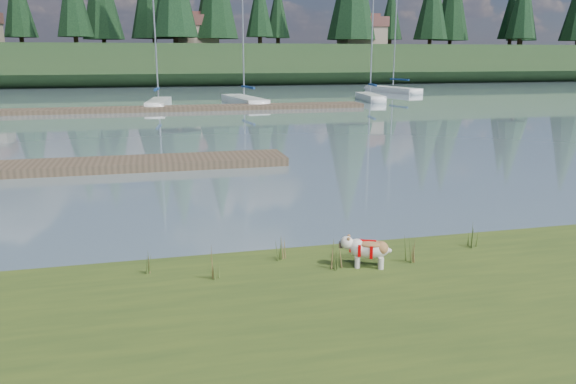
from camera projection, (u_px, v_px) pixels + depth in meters
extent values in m
plane|color=gray|center=(161.00, 111.00, 40.02)|extent=(200.00, 200.00, 0.00)
cube|color=#1C3118|center=(153.00, 65.00, 80.00)|extent=(200.00, 20.00, 5.00)
cylinder|color=silver|center=(357.00, 262.00, 9.58)|extent=(0.10, 0.10, 0.20)
cylinder|color=silver|center=(357.00, 258.00, 9.78)|extent=(0.10, 0.10, 0.20)
cylinder|color=silver|center=(381.00, 263.00, 9.53)|extent=(0.10, 0.10, 0.20)
cylinder|color=silver|center=(381.00, 259.00, 9.72)|extent=(0.10, 0.10, 0.20)
ellipsoid|color=silver|center=(370.00, 249.00, 9.60)|extent=(0.73, 0.55, 0.31)
ellipsoid|color=#9C683A|center=(370.00, 244.00, 9.58)|extent=(0.54, 0.46, 0.11)
ellipsoid|color=silver|center=(347.00, 243.00, 9.63)|extent=(0.30, 0.31, 0.23)
cube|color=black|center=(341.00, 245.00, 9.65)|extent=(0.11, 0.13, 0.09)
cube|color=#4C3D2C|center=(56.00, 167.00, 19.25)|extent=(16.00, 2.00, 0.30)
cube|color=#4C3D2C|center=(189.00, 108.00, 40.45)|extent=(26.00, 2.20, 0.30)
cube|color=white|center=(159.00, 104.00, 42.85)|extent=(2.16, 6.25, 0.70)
ellipsoid|color=white|center=(163.00, 101.00, 45.81)|extent=(1.54, 1.83, 0.70)
cylinder|color=silver|center=(155.00, 31.00, 41.57)|extent=(0.12, 0.12, 9.63)
cube|color=navy|center=(157.00, 89.00, 41.77)|extent=(0.51, 2.44, 0.20)
cube|color=white|center=(244.00, 101.00, 45.57)|extent=(2.81, 7.76, 0.70)
ellipsoid|color=white|center=(231.00, 98.00, 48.98)|extent=(1.94, 2.29, 0.70)
cylinder|color=silver|center=(243.00, 19.00, 44.04)|extent=(0.12, 0.12, 11.66)
cube|color=navy|center=(248.00, 87.00, 44.36)|extent=(0.64, 3.01, 0.20)
cube|color=white|center=(370.00, 98.00, 48.83)|extent=(2.05, 5.90, 0.70)
ellipsoid|color=white|center=(362.00, 96.00, 51.62)|extent=(1.45, 1.72, 0.70)
cylinder|color=silver|center=(372.00, 38.00, 47.63)|extent=(0.12, 0.12, 8.91)
cube|color=navy|center=(373.00, 85.00, 47.79)|extent=(0.49, 2.30, 0.20)
cube|color=white|center=(393.00, 90.00, 59.42)|extent=(3.46, 7.81, 0.70)
ellipsoid|color=white|center=(372.00, 88.00, 62.72)|extent=(2.10, 2.41, 0.70)
cylinder|color=silver|center=(395.00, 29.00, 57.93)|extent=(0.12, 0.12, 11.36)
cube|color=navy|center=(399.00, 79.00, 58.25)|extent=(0.90, 2.99, 0.20)
cone|color=#475B23|center=(211.00, 264.00, 9.06)|extent=(0.03, 0.03, 0.52)
cone|color=brown|center=(218.00, 268.00, 9.03)|extent=(0.03, 0.03, 0.42)
cone|color=#475B23|center=(214.00, 262.00, 9.09)|extent=(0.03, 0.03, 0.57)
cone|color=brown|center=(220.00, 269.00, 9.08)|extent=(0.03, 0.03, 0.37)
cone|color=#475B23|center=(213.00, 267.00, 8.99)|extent=(0.03, 0.03, 0.47)
cone|color=#475B23|center=(277.00, 248.00, 9.99)|extent=(0.03, 0.03, 0.41)
cone|color=brown|center=(284.00, 251.00, 9.96)|extent=(0.03, 0.03, 0.33)
cone|color=#475B23|center=(280.00, 246.00, 10.02)|extent=(0.03, 0.03, 0.45)
cone|color=brown|center=(285.00, 251.00, 10.01)|extent=(0.03, 0.03, 0.29)
cone|color=#475B23|center=(279.00, 250.00, 9.92)|extent=(0.03, 0.03, 0.37)
cone|color=#475B23|center=(407.00, 248.00, 9.80)|extent=(0.03, 0.03, 0.53)
cone|color=brown|center=(414.00, 252.00, 9.78)|extent=(0.03, 0.03, 0.42)
cone|color=#475B23|center=(409.00, 246.00, 9.84)|extent=(0.03, 0.03, 0.58)
cone|color=brown|center=(414.00, 252.00, 9.83)|extent=(0.03, 0.03, 0.37)
cone|color=#475B23|center=(410.00, 251.00, 9.74)|extent=(0.03, 0.03, 0.47)
cone|color=#475B23|center=(148.00, 260.00, 9.36)|extent=(0.03, 0.03, 0.42)
cone|color=brown|center=(155.00, 264.00, 9.33)|extent=(0.03, 0.03, 0.34)
cone|color=#475B23|center=(152.00, 258.00, 9.40)|extent=(0.03, 0.03, 0.46)
cone|color=brown|center=(157.00, 264.00, 9.38)|extent=(0.03, 0.03, 0.29)
cone|color=#475B23|center=(150.00, 263.00, 9.30)|extent=(0.03, 0.03, 0.38)
cone|color=#475B23|center=(335.00, 256.00, 9.50)|extent=(0.03, 0.03, 0.48)
cone|color=brown|center=(343.00, 259.00, 9.47)|extent=(0.03, 0.03, 0.38)
cone|color=#475B23|center=(338.00, 254.00, 9.53)|extent=(0.03, 0.03, 0.53)
cone|color=brown|center=(344.00, 260.00, 9.52)|extent=(0.03, 0.03, 0.33)
cone|color=#475B23|center=(338.00, 259.00, 9.43)|extent=(0.03, 0.03, 0.43)
cone|color=#475B23|center=(470.00, 234.00, 10.65)|extent=(0.03, 0.03, 0.46)
cone|color=brown|center=(477.00, 237.00, 10.62)|extent=(0.03, 0.03, 0.37)
cone|color=#475B23|center=(472.00, 232.00, 10.69)|extent=(0.03, 0.03, 0.51)
cone|color=brown|center=(477.00, 238.00, 10.68)|extent=(0.03, 0.03, 0.32)
cone|color=#475B23|center=(473.00, 237.00, 10.59)|extent=(0.03, 0.03, 0.41)
cube|color=#33281C|center=(201.00, 271.00, 10.19)|extent=(60.00, 0.50, 0.14)
cylinder|color=#382619|center=(76.00, 39.00, 75.94)|extent=(0.60, 0.60, 1.80)
cylinder|color=#382619|center=(176.00, 39.00, 73.27)|extent=(0.60, 0.60, 1.80)
cylinder|color=#382619|center=(260.00, 40.00, 79.81)|extent=(0.60, 0.60, 1.80)
cone|color=black|center=(260.00, 4.00, 78.63)|extent=(3.96, 3.96, 9.00)
cylinder|color=#382619|center=(351.00, 40.00, 80.92)|extent=(0.60, 0.60, 1.80)
cylinder|color=#382619|center=(430.00, 41.00, 86.97)|extent=(0.60, 0.60, 1.80)
cylinder|color=#382619|center=(519.00, 41.00, 86.19)|extent=(0.60, 0.60, 1.80)
cone|color=black|center=(523.00, 3.00, 84.85)|extent=(4.62, 4.62, 10.50)
cube|color=gray|center=(196.00, 36.00, 78.56)|extent=(6.00, 5.00, 2.80)
cube|color=brown|center=(195.00, 21.00, 78.06)|extent=(6.30, 5.30, 1.40)
cube|color=brown|center=(195.00, 15.00, 77.87)|extent=(4.20, 3.60, 0.70)
cube|color=gray|center=(362.00, 37.00, 82.20)|extent=(6.00, 5.00, 2.80)
cube|color=brown|center=(362.00, 22.00, 81.70)|extent=(6.30, 5.30, 1.40)
cube|color=brown|center=(362.00, 16.00, 81.51)|extent=(4.20, 3.60, 0.70)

